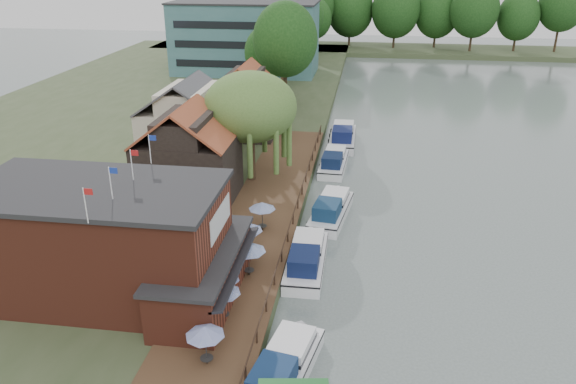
{
  "coord_description": "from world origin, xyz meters",
  "views": [
    {
      "loc": [
        0.06,
        -29.94,
        21.25
      ],
      "look_at": [
        -6.0,
        12.0,
        3.0
      ],
      "focal_mm": 35.0,
      "sensor_mm": 36.0,
      "label": 1
    }
  ],
  "objects_px": {
    "hotel_block": "(245,37)",
    "umbrella_2": "(221,288)",
    "cruiser_1": "(306,255)",
    "cottage_a": "(188,153)",
    "umbrella_1": "(223,302)",
    "umbrella_0": "(206,345)",
    "cruiser_0": "(283,365)",
    "umbrella_4": "(246,238)",
    "cruiser_2": "(331,206)",
    "cottage_c": "(246,100)",
    "pub": "(130,242)",
    "willow": "(251,128)",
    "umbrella_3": "(249,259)",
    "cottage_b": "(189,120)",
    "umbrella_5": "(262,216)",
    "cruiser_4": "(343,134)",
    "cruiser_3": "(334,159)"
  },
  "relations": [
    {
      "from": "hotel_block",
      "to": "umbrella_2",
      "type": "height_order",
      "value": "hotel_block"
    },
    {
      "from": "cruiser_1",
      "to": "cottage_a",
      "type": "bearing_deg",
      "value": 141.59
    },
    {
      "from": "cruiser_1",
      "to": "umbrella_1",
      "type": "bearing_deg",
      "value": -116.29
    },
    {
      "from": "umbrella_0",
      "to": "cruiser_0",
      "type": "distance_m",
      "value": 4.23
    },
    {
      "from": "cottage_a",
      "to": "umbrella_4",
      "type": "xyz_separation_m",
      "value": [
        7.02,
        -9.11,
        -2.96
      ]
    },
    {
      "from": "hotel_block",
      "to": "umbrella_4",
      "type": "bearing_deg",
      "value": -77.85
    },
    {
      "from": "hotel_block",
      "to": "umbrella_0",
      "type": "height_order",
      "value": "hotel_block"
    },
    {
      "from": "umbrella_0",
      "to": "cruiser_2",
      "type": "height_order",
      "value": "umbrella_0"
    },
    {
      "from": "hotel_block",
      "to": "cottage_c",
      "type": "height_order",
      "value": "hotel_block"
    },
    {
      "from": "pub",
      "to": "umbrella_0",
      "type": "height_order",
      "value": "pub"
    },
    {
      "from": "hotel_block",
      "to": "willow",
      "type": "relative_size",
      "value": 2.44
    },
    {
      "from": "cottage_a",
      "to": "umbrella_0",
      "type": "relative_size",
      "value": 3.62
    },
    {
      "from": "umbrella_1",
      "to": "cruiser_2",
      "type": "xyz_separation_m",
      "value": [
        5.17,
        16.91,
        -1.19
      ]
    },
    {
      "from": "umbrella_4",
      "to": "willow",
      "type": "bearing_deg",
      "value": 100.11
    },
    {
      "from": "cruiser_1",
      "to": "cottage_c",
      "type": "bearing_deg",
      "value": 109.8
    },
    {
      "from": "umbrella_1",
      "to": "umbrella_2",
      "type": "xyz_separation_m",
      "value": [
        -0.46,
        1.43,
        0.0
      ]
    },
    {
      "from": "umbrella_3",
      "to": "cruiser_0",
      "type": "relative_size",
      "value": 0.27
    },
    {
      "from": "umbrella_0",
      "to": "umbrella_1",
      "type": "relative_size",
      "value": 1.0
    },
    {
      "from": "umbrella_1",
      "to": "hotel_block",
      "type": "bearing_deg",
      "value": 101.08
    },
    {
      "from": "umbrella_0",
      "to": "cruiser_2",
      "type": "distance_m",
      "value": 21.49
    },
    {
      "from": "umbrella_3",
      "to": "cruiser_2",
      "type": "xyz_separation_m",
      "value": [
        4.69,
        11.81,
        -1.19
      ]
    },
    {
      "from": "cruiser_0",
      "to": "cruiser_2",
      "type": "xyz_separation_m",
      "value": [
        1.07,
        20.31,
        0.04
      ]
    },
    {
      "from": "cottage_b",
      "to": "umbrella_1",
      "type": "distance_m",
      "value": 29.16
    },
    {
      "from": "cottage_b",
      "to": "umbrella_4",
      "type": "relative_size",
      "value": 4.04
    },
    {
      "from": "cottage_c",
      "to": "umbrella_3",
      "type": "bearing_deg",
      "value": -77.65
    },
    {
      "from": "cottage_c",
      "to": "umbrella_1",
      "type": "bearing_deg",
      "value": -80.08
    },
    {
      "from": "cruiser_0",
      "to": "cruiser_1",
      "type": "xyz_separation_m",
      "value": [
        -0.09,
        11.72,
        0.05
      ]
    },
    {
      "from": "umbrella_5",
      "to": "pub",
      "type": "bearing_deg",
      "value": -123.87
    },
    {
      "from": "cottage_a",
      "to": "cruiser_4",
      "type": "distance_m",
      "value": 24.08
    },
    {
      "from": "umbrella_3",
      "to": "cruiser_4",
      "type": "height_order",
      "value": "umbrella_3"
    },
    {
      "from": "umbrella_2",
      "to": "cruiser_2",
      "type": "xyz_separation_m",
      "value": [
        5.63,
        15.48,
        -1.19
      ]
    },
    {
      "from": "umbrella_2",
      "to": "umbrella_1",
      "type": "bearing_deg",
      "value": -72.33
    },
    {
      "from": "pub",
      "to": "cruiser_3",
      "type": "bearing_deg",
      "value": 67.87
    },
    {
      "from": "umbrella_4",
      "to": "cruiser_4",
      "type": "bearing_deg",
      "value": 79.66
    },
    {
      "from": "willow",
      "to": "cruiser_2",
      "type": "distance_m",
      "value": 10.81
    },
    {
      "from": "cruiser_1",
      "to": "umbrella_4",
      "type": "bearing_deg",
      "value": -176.31
    },
    {
      "from": "umbrella_4",
      "to": "cruiser_3",
      "type": "height_order",
      "value": "umbrella_4"
    },
    {
      "from": "umbrella_3",
      "to": "cruiser_0",
      "type": "xyz_separation_m",
      "value": [
        3.62,
        -8.5,
        -1.23
      ]
    },
    {
      "from": "cottage_c",
      "to": "umbrella_0",
      "type": "bearing_deg",
      "value": -80.91
    },
    {
      "from": "cottage_a",
      "to": "willow",
      "type": "bearing_deg",
      "value": 48.01
    },
    {
      "from": "willow",
      "to": "cruiser_3",
      "type": "relative_size",
      "value": 1.17
    },
    {
      "from": "umbrella_1",
      "to": "cruiser_2",
      "type": "distance_m",
      "value": 17.73
    },
    {
      "from": "umbrella_5",
      "to": "cruiser_2",
      "type": "height_order",
      "value": "umbrella_5"
    },
    {
      "from": "cottage_a",
      "to": "cruiser_1",
      "type": "height_order",
      "value": "cottage_a"
    },
    {
      "from": "cottage_c",
      "to": "pub",
      "type": "bearing_deg",
      "value": -90.0
    },
    {
      "from": "cottage_c",
      "to": "cruiser_1",
      "type": "height_order",
      "value": "cottage_c"
    },
    {
      "from": "umbrella_2",
      "to": "cruiser_3",
      "type": "distance_m",
      "value": 27.96
    },
    {
      "from": "cottage_b",
      "to": "umbrella_3",
      "type": "bearing_deg",
      "value": -63.88
    },
    {
      "from": "cottage_b",
      "to": "umbrella_2",
      "type": "distance_m",
      "value": 27.67
    },
    {
      "from": "cottage_c",
      "to": "cruiser_3",
      "type": "distance_m",
      "value": 13.72
    }
  ]
}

